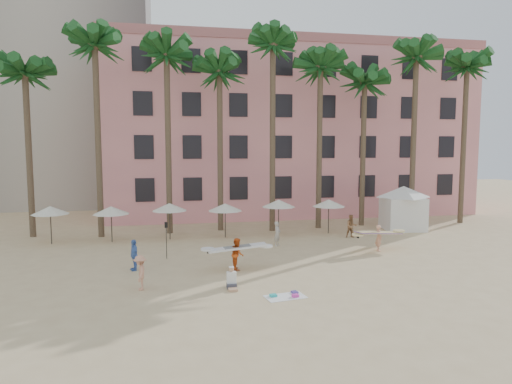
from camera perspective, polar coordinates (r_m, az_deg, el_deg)
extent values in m
plane|color=#D1B789|center=(22.03, 2.88, -12.01)|extent=(120.00, 120.00, 0.00)
cube|color=pink|center=(47.91, 3.68, 7.34)|extent=(35.00, 14.00, 16.00)
cylinder|color=brown|center=(37.23, -26.51, 4.09)|extent=(0.44, 0.44, 12.00)
cylinder|color=brown|center=(35.21, -19.12, 5.94)|extent=(0.44, 0.44, 14.00)
cylinder|color=brown|center=(35.36, -10.91, 5.75)|extent=(0.44, 0.44, 13.50)
cylinder|color=brown|center=(36.09, -4.51, 5.04)|extent=(0.44, 0.44, 12.50)
cylinder|color=brown|center=(35.77, 2.08, 6.65)|extent=(0.44, 0.44, 14.50)
cylinder|color=brown|center=(37.35, 7.92, 5.42)|extent=(0.44, 0.44, 13.00)
cylinder|color=brown|center=(39.28, 13.23, 4.61)|extent=(0.44, 0.44, 12.00)
cylinder|color=brown|center=(40.20, 19.09, 5.89)|extent=(0.44, 0.44, 14.00)
cylinder|color=brown|center=(43.32, 24.51, 5.33)|extent=(0.44, 0.44, 13.50)
cylinder|color=#332B23|center=(34.26, -24.26, -3.91)|extent=(0.07, 0.07, 2.50)
cone|color=silver|center=(34.10, -24.34, -2.08)|extent=(2.50, 2.50, 0.55)
cylinder|color=#332B23|center=(33.47, -17.60, -3.97)|extent=(0.07, 0.07, 2.40)
cone|color=silver|center=(33.31, -17.66, -2.19)|extent=(2.50, 2.50, 0.55)
cylinder|color=#332B23|center=(33.42, -10.73, -3.72)|extent=(0.07, 0.07, 2.50)
cone|color=silver|center=(33.25, -10.76, -1.85)|extent=(2.50, 2.50, 0.55)
cylinder|color=#332B23|center=(33.57, -3.87, -3.68)|extent=(0.07, 0.07, 2.40)
cone|color=silver|center=(33.41, -3.88, -1.90)|extent=(2.50, 2.50, 0.55)
cylinder|color=#332B23|center=(34.17, 2.84, -3.33)|extent=(0.07, 0.07, 2.60)
cone|color=silver|center=(34.00, 2.85, -1.42)|extent=(2.50, 2.50, 0.55)
cylinder|color=#332B23|center=(35.51, 9.05, -3.13)|extent=(0.07, 0.07, 2.50)
cone|color=silver|center=(35.36, 9.08, -1.37)|extent=(2.50, 2.50, 0.55)
cube|color=white|center=(38.59, 17.87, -2.55)|extent=(3.41, 3.41, 2.60)
cone|color=white|center=(38.38, 17.95, 0.04)|extent=(5.11, 5.11, 0.90)
cube|color=white|center=(20.95, 3.68, -12.94)|extent=(1.94, 1.29, 0.02)
cube|color=#28B1AE|center=(20.92, 2.17, -12.79)|extent=(0.34, 0.30, 0.10)
cube|color=#DE3DAF|center=(20.92, 4.94, -12.78)|extent=(0.31, 0.26, 0.12)
cube|color=#503D92|center=(21.43, 4.84, -12.37)|extent=(0.31, 0.34, 0.08)
imported|color=#E29C7F|center=(30.39, 15.09, -5.55)|extent=(0.46, 0.65, 1.69)
cube|color=beige|center=(30.33, 15.11, -4.93)|extent=(3.33, 1.44, 0.38)
imported|color=#D65016|center=(25.08, -2.36, -7.73)|extent=(0.67, 0.85, 1.73)
cube|color=white|center=(25.00, -2.36, -6.95)|extent=(3.27, 0.93, 0.33)
imported|color=#97663F|center=(34.24, 11.84, -4.20)|extent=(0.88, 0.72, 1.69)
imported|color=tan|center=(22.32, -14.28, -9.74)|extent=(0.64, 1.08, 1.65)
imported|color=#B9B1A4|center=(30.86, 2.68, -5.24)|extent=(0.67, 0.71, 1.63)
imported|color=#577FCB|center=(25.74, -15.00, -7.61)|extent=(0.71, 1.07, 1.70)
cylinder|color=black|center=(27.79, -11.13, -6.10)|extent=(0.04, 0.04, 2.10)
cube|color=black|center=(27.60, -11.17, -4.07)|extent=(0.18, 0.03, 0.35)
cube|color=#3F3F4C|center=(22.09, -3.06, -11.63)|extent=(0.46, 0.43, 0.24)
cube|color=tan|center=(21.77, -2.93, -12.06)|extent=(0.41, 0.46, 0.12)
cube|color=white|center=(22.02, -3.09, -10.63)|extent=(0.45, 0.26, 0.56)
sphere|color=tan|center=(21.91, -3.09, -9.61)|extent=(0.24, 0.24, 0.24)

